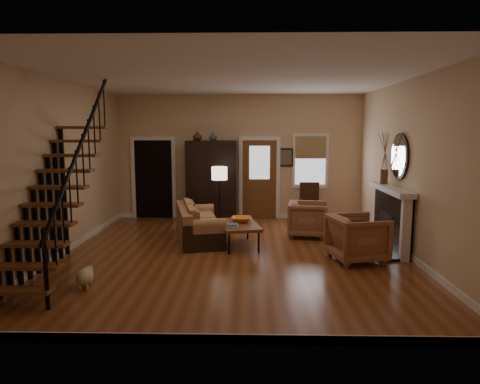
{
  "coord_description": "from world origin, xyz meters",
  "views": [
    {
      "loc": [
        0.29,
        -7.92,
        2.32
      ],
      "look_at": [
        0.1,
        0.4,
        1.15
      ],
      "focal_mm": 32.0,
      "sensor_mm": 36.0,
      "label": 1
    }
  ],
  "objects_px": {
    "armoire": "(212,181)",
    "sofa": "(199,224)",
    "side_chair": "(310,203)",
    "armchair_left": "(357,238)",
    "coffee_table": "(239,235)",
    "armchair_right": "(308,219)",
    "floor_lamp": "(220,201)"
  },
  "relations": [
    {
      "from": "armoire",
      "to": "sofa",
      "type": "relative_size",
      "value": 1.07
    },
    {
      "from": "side_chair",
      "to": "armoire",
      "type": "bearing_deg",
      "value": 175.52
    },
    {
      "from": "armchair_left",
      "to": "armoire",
      "type": "bearing_deg",
      "value": 27.14
    },
    {
      "from": "coffee_table",
      "to": "armchair_right",
      "type": "distance_m",
      "value": 1.76
    },
    {
      "from": "armchair_right",
      "to": "side_chair",
      "type": "relative_size",
      "value": 0.84
    },
    {
      "from": "armchair_left",
      "to": "armchair_right",
      "type": "xyz_separation_m",
      "value": [
        -0.64,
        1.83,
        -0.03
      ]
    },
    {
      "from": "sofa",
      "to": "armchair_right",
      "type": "bearing_deg",
      "value": -2.33
    },
    {
      "from": "armoire",
      "to": "coffee_table",
      "type": "bearing_deg",
      "value": -73.16
    },
    {
      "from": "armoire",
      "to": "coffee_table",
      "type": "height_order",
      "value": "armoire"
    },
    {
      "from": "armchair_left",
      "to": "armchair_right",
      "type": "relative_size",
      "value": 1.07
    },
    {
      "from": "armoire",
      "to": "coffee_table",
      "type": "distance_m",
      "value": 2.79
    },
    {
      "from": "coffee_table",
      "to": "armchair_left",
      "type": "distance_m",
      "value": 2.37
    },
    {
      "from": "sofa",
      "to": "floor_lamp",
      "type": "distance_m",
      "value": 0.86
    },
    {
      "from": "coffee_table",
      "to": "armoire",
      "type": "bearing_deg",
      "value": 106.84
    },
    {
      "from": "coffee_table",
      "to": "side_chair",
      "type": "distance_m",
      "value": 2.96
    },
    {
      "from": "armoire",
      "to": "armchair_right",
      "type": "bearing_deg",
      "value": -36.24
    },
    {
      "from": "sofa",
      "to": "armchair_right",
      "type": "xyz_separation_m",
      "value": [
        2.38,
        0.44,
        0.02
      ]
    },
    {
      "from": "sofa",
      "to": "armchair_left",
      "type": "relative_size",
      "value": 2.13
    },
    {
      "from": "coffee_table",
      "to": "armchair_right",
      "type": "relative_size",
      "value": 1.45
    },
    {
      "from": "armoire",
      "to": "floor_lamp",
      "type": "bearing_deg",
      "value": -78.31
    },
    {
      "from": "coffee_table",
      "to": "sofa",
      "type": "bearing_deg",
      "value": 153.11
    },
    {
      "from": "sofa",
      "to": "coffee_table",
      "type": "xyz_separation_m",
      "value": [
        0.86,
        -0.44,
        -0.13
      ]
    },
    {
      "from": "armchair_right",
      "to": "floor_lamp",
      "type": "relative_size",
      "value": 0.56
    },
    {
      "from": "coffee_table",
      "to": "side_chair",
      "type": "bearing_deg",
      "value": 53.02
    },
    {
      "from": "armchair_right",
      "to": "armchair_left",
      "type": "bearing_deg",
      "value": -151.98
    },
    {
      "from": "armoire",
      "to": "armchair_right",
      "type": "xyz_separation_m",
      "value": [
        2.29,
        -1.68,
        -0.66
      ]
    },
    {
      "from": "armoire",
      "to": "side_chair",
      "type": "xyz_separation_m",
      "value": [
        2.55,
        -0.2,
        -0.54
      ]
    },
    {
      "from": "side_chair",
      "to": "sofa",
      "type": "bearing_deg",
      "value": -143.88
    },
    {
      "from": "floor_lamp",
      "to": "armchair_left",
      "type": "bearing_deg",
      "value": -37.7
    },
    {
      "from": "coffee_table",
      "to": "armchair_right",
      "type": "height_order",
      "value": "armchair_right"
    },
    {
      "from": "armoire",
      "to": "sofa",
      "type": "xyz_separation_m",
      "value": [
        -0.08,
        -2.12,
        -0.68
      ]
    },
    {
      "from": "armoire",
      "to": "armchair_left",
      "type": "relative_size",
      "value": 2.27
    }
  ]
}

